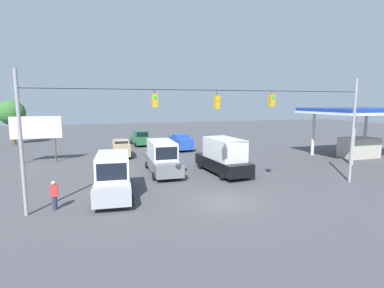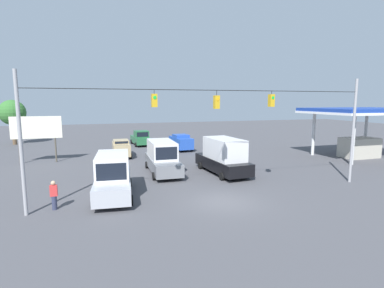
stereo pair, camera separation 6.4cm
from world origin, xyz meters
TOP-DOWN VIEW (x-y plane):
  - ground_plane at (0.00, 0.00)m, footprint 140.00×140.00m
  - overhead_signal_span at (-0.02, -1.30)m, footprint 22.68×0.38m
  - box_truck_grey_withflow_mid at (1.98, -8.80)m, footprint 2.60×6.93m
  - box_truck_black_crossing_near at (-2.98, -6.85)m, footprint 2.87×6.84m
  - box_truck_silver_parked_shoulder at (6.45, -3.36)m, footprint 2.84×6.47m
  - sedan_tan_withflow_far at (4.80, -17.61)m, footprint 2.04×4.50m
  - pickup_truck_green_withflow_deep at (1.40, -26.06)m, footprint 2.47×5.27m
  - sedan_blue_oncoming_deep at (-2.88, -20.03)m, footprint 2.37×4.42m
  - traffic_cone_nearest at (6.67, -4.06)m, footprint 0.41×0.41m
  - traffic_cone_second at (6.67, -6.69)m, footprint 0.41×0.41m
  - traffic_cone_third at (6.61, -8.88)m, footprint 0.41×0.41m
  - gas_station at (-20.49, -9.18)m, footprint 11.24×8.15m
  - roadside_billboard at (13.10, -16.76)m, footprint 4.74×0.16m
  - pedestrian at (9.86, -1.76)m, footprint 0.40×0.28m
  - tree_horizon_left at (18.73, -32.30)m, footprint 3.61×3.61m

SIDE VIEW (x-z plane):
  - ground_plane at x=0.00m, z-range 0.00..0.00m
  - traffic_cone_nearest at x=6.67m, z-range 0.00..0.68m
  - traffic_cone_second at x=6.67m, z-range 0.00..0.68m
  - traffic_cone_third at x=6.61m, z-range 0.00..0.68m
  - pedestrian at x=9.86m, z-range 0.00..1.72m
  - pickup_truck_green_withflow_deep at x=1.40m, z-range -0.08..2.04m
  - sedan_tan_withflow_far at x=4.80m, z-range 0.04..1.98m
  - sedan_blue_oncoming_deep at x=-2.88m, z-range 0.04..2.07m
  - box_truck_grey_withflow_mid at x=1.98m, z-range -0.01..2.77m
  - box_truck_silver_parked_shoulder at x=6.45m, z-range -0.02..2.78m
  - box_truck_black_crossing_near at x=-2.98m, z-range -0.03..3.06m
  - roadside_billboard at x=13.10m, z-range 1.04..5.77m
  - gas_station at x=-20.49m, z-range 1.25..6.73m
  - tree_horizon_left at x=18.73m, z-range 1.35..7.79m
  - overhead_signal_span at x=-0.02m, z-range 0.80..8.69m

